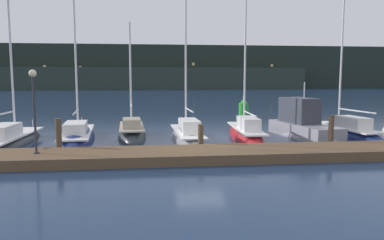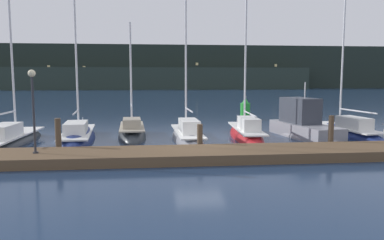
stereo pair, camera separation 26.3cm
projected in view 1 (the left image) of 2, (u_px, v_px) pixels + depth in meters
ground_plane at (200, 152)px, 19.01m from camera, size 400.00×400.00×0.00m
dock at (206, 154)px, 17.23m from camera, size 34.96×2.80×0.45m
mooring_pile_1 at (59, 137)px, 17.98m from camera, size 0.28×0.28×1.80m
mooring_pile_2 at (201, 138)px, 18.81m from camera, size 0.28×0.28×1.42m
mooring_pile_3 at (331, 132)px, 19.59m from camera, size 0.28×0.28×1.78m
sailboat_berth_2 at (11, 142)px, 20.92m from camera, size 2.18×7.88×11.94m
sailboat_berth_3 at (77, 138)px, 22.48m from camera, size 2.70×7.99×12.37m
sailboat_berth_4 at (132, 136)px, 23.54m from camera, size 2.09×6.05×7.95m
sailboat_berth_5 at (187, 138)px, 22.48m from camera, size 1.93×7.32×10.20m
sailboat_berth_6 at (246, 136)px, 23.30m from camera, size 2.12×7.50×10.47m
motorboat_berth_7 at (303, 130)px, 23.64m from camera, size 3.23×6.45×4.12m
sailboat_berth_8 at (344, 132)px, 24.52m from camera, size 2.75×7.56×11.58m
channel_buoy at (244, 110)px, 33.40m from camera, size 1.30×1.30×2.09m
dock_lamppost at (34, 97)px, 16.03m from camera, size 0.32×0.32×3.64m
hillside_backdrop at (143, 69)px, 121.70m from camera, size 240.00×23.00×13.72m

